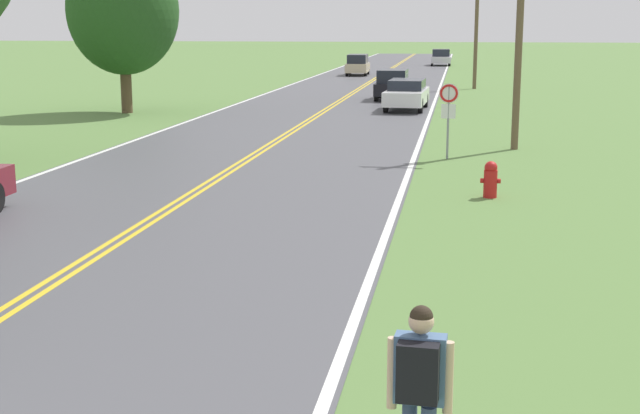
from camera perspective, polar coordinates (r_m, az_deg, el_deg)
The scene contains 10 objects.
hitchhiker_person at distance 8.03m, azimuth 6.38°, elevation -10.94°, with size 0.59×0.44×1.73m.
fire_hydrant at distance 21.88m, azimuth 10.86°, elevation 1.77°, with size 0.49×0.33×0.89m.
traffic_sign at distance 27.75m, azimuth 8.24°, elevation 6.63°, with size 0.60×0.10×2.34m.
utility_pole_midground at distance 30.30m, azimuth 12.69°, elevation 11.94°, with size 1.80×0.24×8.54m.
utility_pole_far at distance 58.56m, azimuth 9.97°, elevation 11.11°, with size 1.80×0.24×7.17m.
tree_mid_treeline at distance 42.96m, azimuth -12.50°, elevation 12.18°, with size 5.14×5.14×7.69m.
car_white_sedan_approaching at distance 43.76m, azimuth 5.57°, elevation 7.22°, with size 2.02×4.89×1.47m.
car_black_hatchback_mid_near at distance 49.52m, azimuth 4.67°, elevation 7.86°, with size 1.76×3.86×1.66m.
car_champagne_van_mid_far at distance 72.99m, azimuth 2.43°, elevation 9.10°, with size 1.84×4.32×1.68m.
car_silver_sedan_receding at distance 90.79m, azimuth 7.74°, elevation 9.47°, with size 2.05×4.20×1.62m.
Camera 1 is at (6.47, -5.44, 4.14)m, focal length 50.00 mm.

